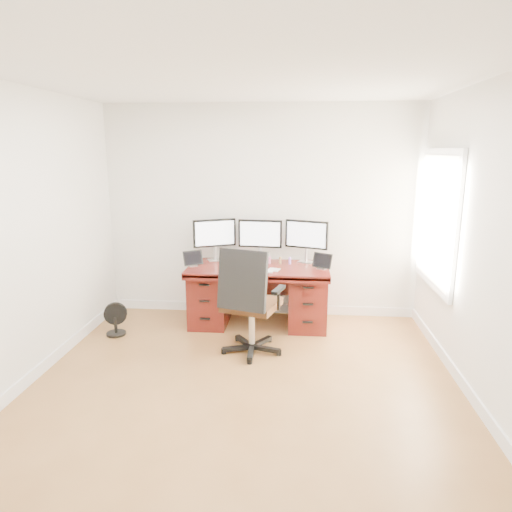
# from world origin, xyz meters

# --- Properties ---
(ground) EXTENTS (4.50, 4.50, 0.00)m
(ground) POSITION_xyz_m (0.00, 0.00, 0.00)
(ground) COLOR olive
(ground) RESTS_ON ground
(back_wall) EXTENTS (4.00, 0.10, 2.70)m
(back_wall) POSITION_xyz_m (0.00, 2.25, 1.35)
(back_wall) COLOR white
(back_wall) RESTS_ON ground
(right_wall) EXTENTS (0.10, 4.50, 2.70)m
(right_wall) POSITION_xyz_m (2.00, 0.11, 1.35)
(right_wall) COLOR white
(right_wall) RESTS_ON ground
(desk) EXTENTS (1.70, 0.80, 0.75)m
(desk) POSITION_xyz_m (0.00, 1.83, 0.40)
(desk) COLOR #4D130F
(desk) RESTS_ON ground
(office_chair) EXTENTS (0.77, 0.77, 1.17)m
(office_chair) POSITION_xyz_m (-0.02, 0.97, 0.38)
(office_chair) COLOR black
(office_chair) RESTS_ON ground
(floor_fan) EXTENTS (0.27, 0.23, 0.39)m
(floor_fan) POSITION_xyz_m (-1.65, 1.32, 0.19)
(floor_fan) COLOR black
(floor_fan) RESTS_ON ground
(monitor_left) EXTENTS (0.51, 0.27, 0.53)m
(monitor_left) POSITION_xyz_m (-0.58, 2.07, 1.09)
(monitor_left) COLOR silver
(monitor_left) RESTS_ON desk
(monitor_center) EXTENTS (0.55, 0.15, 0.53)m
(monitor_center) POSITION_xyz_m (-0.00, 2.07, 1.09)
(monitor_center) COLOR silver
(monitor_center) RESTS_ON desk
(monitor_right) EXTENTS (0.53, 0.22, 0.53)m
(monitor_right) POSITION_xyz_m (0.58, 2.07, 1.09)
(monitor_right) COLOR silver
(monitor_right) RESTS_ON desk
(tablet_left) EXTENTS (0.24, 0.19, 0.19)m
(tablet_left) POSITION_xyz_m (-0.79, 1.75, 0.84)
(tablet_left) COLOR silver
(tablet_left) RESTS_ON desk
(tablet_right) EXTENTS (0.24, 0.18, 0.19)m
(tablet_right) POSITION_xyz_m (0.77, 1.75, 0.84)
(tablet_right) COLOR silver
(tablet_right) RESTS_ON desk
(keyboard) EXTENTS (0.28, 0.13, 0.01)m
(keyboard) POSITION_xyz_m (0.06, 1.57, 0.76)
(keyboard) COLOR silver
(keyboard) RESTS_ON desk
(trackpad) EXTENTS (0.16, 0.16, 0.01)m
(trackpad) POSITION_xyz_m (0.20, 1.64, 0.76)
(trackpad) COLOR silver
(trackpad) RESTS_ON desk
(drawing_tablet) EXTENTS (0.23, 0.17, 0.01)m
(drawing_tablet) POSITION_xyz_m (-0.23, 1.58, 0.76)
(drawing_tablet) COLOR black
(drawing_tablet) RESTS_ON desk
(phone) EXTENTS (0.15, 0.09, 0.01)m
(phone) POSITION_xyz_m (-0.04, 1.74, 0.76)
(phone) COLOR black
(phone) RESTS_ON desk
(figurine_yellow) EXTENTS (0.04, 0.04, 0.09)m
(figurine_yellow) POSITION_xyz_m (-0.33, 1.95, 0.80)
(figurine_yellow) COLOR #D1CD68
(figurine_yellow) RESTS_ON desk
(figurine_blue) EXTENTS (0.04, 0.04, 0.09)m
(figurine_blue) POSITION_xyz_m (-0.26, 1.95, 0.80)
(figurine_blue) COLOR #6181E1
(figurine_blue) RESTS_ON desk
(figurine_orange) EXTENTS (0.04, 0.04, 0.09)m
(figurine_orange) POSITION_xyz_m (-0.10, 1.95, 0.80)
(figurine_orange) COLOR orange
(figurine_orange) RESTS_ON desk
(figurine_pink) EXTENTS (0.04, 0.04, 0.09)m
(figurine_pink) POSITION_xyz_m (0.13, 1.95, 0.80)
(figurine_pink) COLOR pink
(figurine_pink) RESTS_ON desk
(figurine_brown) EXTENTS (0.04, 0.04, 0.09)m
(figurine_brown) POSITION_xyz_m (0.26, 1.95, 0.80)
(figurine_brown) COLOR olive
(figurine_brown) RESTS_ON desk
(figurine_purple) EXTENTS (0.04, 0.04, 0.09)m
(figurine_purple) POSITION_xyz_m (0.38, 1.95, 0.80)
(figurine_purple) COLOR #9D6BDD
(figurine_purple) RESTS_ON desk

